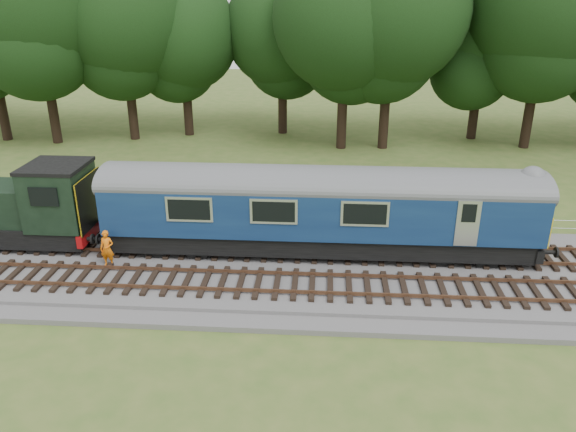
{
  "coord_description": "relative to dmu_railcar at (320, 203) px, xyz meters",
  "views": [
    {
      "loc": [
        -0.38,
        -20.53,
        11.1
      ],
      "look_at": [
        -1.86,
        1.4,
        2.0
      ],
      "focal_mm": 35.0,
      "sensor_mm": 36.0,
      "label": 1
    }
  ],
  "objects": [
    {
      "name": "ground",
      "position": [
        0.52,
        -1.4,
        -2.61
      ],
      "size": [
        120.0,
        120.0,
        0.0
      ],
      "primitive_type": "plane",
      "color": "#3F5D22",
      "rests_on": "ground"
    },
    {
      "name": "ballast",
      "position": [
        0.52,
        -1.4,
        -2.43
      ],
      "size": [
        70.0,
        7.0,
        0.35
      ],
      "primitive_type": "cube",
      "color": "#4C4C4F",
      "rests_on": "ground"
    },
    {
      "name": "track_north",
      "position": [
        0.52,
        -0.0,
        -2.19
      ],
      "size": [
        67.2,
        2.4,
        0.21
      ],
      "color": "black",
      "rests_on": "ballast"
    },
    {
      "name": "track_south",
      "position": [
        0.52,
        -3.0,
        -2.19
      ],
      "size": [
        67.2,
        2.4,
        0.21
      ],
      "color": "black",
      "rests_on": "ballast"
    },
    {
      "name": "fence",
      "position": [
        0.52,
        3.1,
        -2.61
      ],
      "size": [
        64.0,
        0.12,
        1.0
      ],
      "primitive_type": null,
      "color": "#6B6054",
      "rests_on": "ground"
    },
    {
      "name": "tree_line",
      "position": [
        0.52,
        20.6,
        -2.61
      ],
      "size": [
        70.0,
        8.0,
        18.0
      ],
      "primitive_type": null,
      "color": "black",
      "rests_on": "ground"
    },
    {
      "name": "dmu_railcar",
      "position": [
        0.0,
        0.0,
        0.0
      ],
      "size": [
        18.05,
        2.86,
        3.88
      ],
      "color": "black",
      "rests_on": "ground"
    },
    {
      "name": "shunter_loco",
      "position": [
        -13.93,
        0.0,
        -0.63
      ],
      "size": [
        8.91,
        2.6,
        3.38
      ],
      "color": "black",
      "rests_on": "ground"
    },
    {
      "name": "worker",
      "position": [
        -8.61,
        -1.86,
        -1.48
      ],
      "size": [
        0.58,
        0.39,
        1.56
      ],
      "primitive_type": "imported",
      "rotation": [
        0.0,
        0.0,
        -0.03
      ],
      "color": "orange",
      "rests_on": "ballast"
    }
  ]
}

